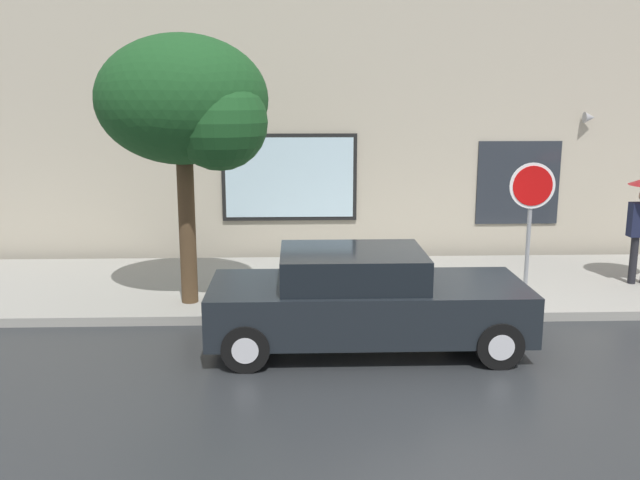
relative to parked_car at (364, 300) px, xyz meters
name	(u,v)px	position (x,y,z in m)	size (l,w,h in m)	color
ground_plane	(448,345)	(1.23, 0.05, -0.71)	(60.00, 60.00, 0.00)	#282B2D
sidewalk	(413,285)	(1.23, 3.05, -0.63)	(20.00, 4.00, 0.15)	gray
building_facade	(398,99)	(1.22, 5.55, 2.77)	(20.00, 0.67, 7.00)	#B2A893
parked_car	(364,300)	(0.00, 0.00, 0.00)	(4.46, 1.83, 1.44)	black
fire_hydrant	(325,283)	(-0.50, 1.58, -0.18)	(0.30, 0.44, 0.78)	white
street_tree	(190,106)	(-2.64, 1.79, 2.70)	(2.75, 2.34, 4.38)	#4C3823
stop_sign	(531,204)	(2.92, 1.74, 1.09)	(0.76, 0.10, 2.34)	gray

